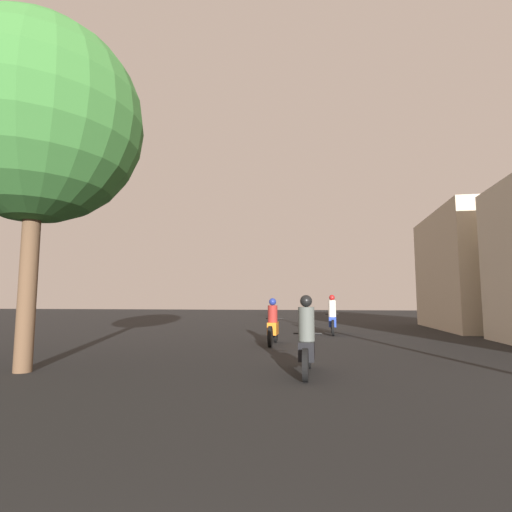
% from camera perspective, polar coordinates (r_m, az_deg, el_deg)
% --- Properties ---
extents(motorcycle_black, '(0.60, 2.05, 1.57)m').
position_cam_1_polar(motorcycle_black, '(8.19, 7.26, -12.18)').
color(motorcycle_black, black).
rests_on(motorcycle_black, ground_plane).
extents(motorcycle_orange, '(0.60, 2.08, 1.53)m').
position_cam_1_polar(motorcycle_orange, '(13.44, 2.43, -9.91)').
color(motorcycle_orange, black).
rests_on(motorcycle_orange, ground_plane).
extents(motorcycle_blue, '(0.60, 2.15, 1.69)m').
position_cam_1_polar(motorcycle_blue, '(17.64, 10.85, -8.79)').
color(motorcycle_blue, black).
rests_on(motorcycle_blue, ground_plane).
extents(building_right_far, '(5.19, 7.99, 5.93)m').
position_cam_1_polar(building_right_far, '(23.31, 30.16, -1.77)').
color(building_right_far, beige).
rests_on(building_right_far, ground_plane).
extents(street_tree, '(4.47, 4.47, 7.60)m').
position_cam_1_polar(street_tree, '(10.36, -28.69, 16.45)').
color(street_tree, brown).
rests_on(street_tree, ground_plane).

